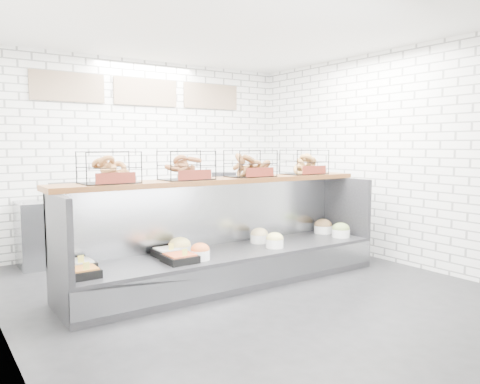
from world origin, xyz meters
TOP-DOWN VIEW (x-y plane):
  - ground at (0.00, 0.00)m, footprint 5.50×5.50m
  - room_shell at (0.00, 0.60)m, footprint 5.02×5.51m
  - display_case at (0.00, 0.35)m, footprint 4.00×0.90m
  - bagel_shelf at (-0.00, 0.52)m, footprint 4.10×0.50m
  - prep_counter at (-0.01, 2.43)m, footprint 4.00×0.60m

SIDE VIEW (x-z plane):
  - ground at x=0.00m, z-range 0.00..0.00m
  - display_case at x=0.00m, z-range -0.28..0.92m
  - prep_counter at x=-0.01m, z-range -0.13..1.07m
  - bagel_shelf at x=0.00m, z-range 1.18..1.58m
  - room_shell at x=0.00m, z-range 0.55..3.56m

